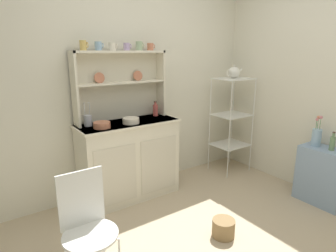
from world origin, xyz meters
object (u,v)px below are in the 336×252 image
at_px(utensil_jar, 88,120).
at_px(porcelain_teapot, 234,72).
at_px(floor_basket, 223,228).
at_px(hutch_cabinet, 129,159).
at_px(jam_bottle, 155,110).
at_px(hutch_shelf_unit, 119,80).
at_px(bowl_mixing_large, 102,125).
at_px(wire_chair, 87,222).
at_px(oil_bottle, 332,143).
at_px(bakers_rack, 232,113).
at_px(flower_vase, 317,136).
at_px(cup_gold_0, 83,45).
at_px(side_shelf_blue, 322,176).

xyz_separation_m(utensil_jar, porcelain_teapot, (1.87, -0.19, 0.41)).
bearing_deg(floor_basket, utensil_jar, 121.79).
relative_size(hutch_cabinet, porcelain_teapot, 4.64).
relative_size(jam_bottle, porcelain_teapot, 0.73).
distance_m(hutch_shelf_unit, bowl_mixing_large, 0.56).
relative_size(bowl_mixing_large, porcelain_teapot, 0.71).
relative_size(wire_chair, floor_basket, 4.23).
bearing_deg(utensil_jar, porcelain_teapot, -5.75).
distance_m(hutch_cabinet, bowl_mixing_large, 0.56).
bearing_deg(oil_bottle, hutch_shelf_unit, 137.42).
bearing_deg(floor_basket, oil_bottle, -9.52).
xyz_separation_m(bakers_rack, porcelain_teapot, (-0.00, 0.00, 0.53)).
distance_m(bakers_rack, flower_vase, 1.08).
bearing_deg(oil_bottle, wire_chair, 172.26).
relative_size(wire_chair, oil_bottle, 4.31).
height_order(jam_bottle, utensil_jar, utensil_jar).
bearing_deg(jam_bottle, hutch_cabinet, -167.92).
bearing_deg(hutch_cabinet, utensil_jar, 169.04).
height_order(bowl_mixing_large, utensil_jar, utensil_jar).
bearing_deg(flower_vase, cup_gold_0, 147.31).
bearing_deg(hutch_cabinet, cup_gold_0, 162.14).
xyz_separation_m(wire_chair, flower_vase, (2.47, -0.17, 0.20)).
xyz_separation_m(hutch_shelf_unit, oil_bottle, (1.64, -1.51, -0.61)).
height_order(porcelain_teapot, flower_vase, porcelain_teapot).
xyz_separation_m(bowl_mixing_large, porcelain_teapot, (1.79, -0.04, 0.44)).
bearing_deg(bowl_mixing_large, cup_gold_0, 107.35).
relative_size(wire_chair, utensil_jar, 3.52).
xyz_separation_m(bowl_mixing_large, utensil_jar, (-0.08, 0.15, 0.03)).
distance_m(hutch_cabinet, wire_chair, 1.30).
relative_size(hutch_cabinet, jam_bottle, 6.37).
bearing_deg(cup_gold_0, flower_vase, -32.69).
relative_size(hutch_cabinet, bakers_rack, 0.86).
bearing_deg(side_shelf_blue, bakers_rack, 98.13).
relative_size(hutch_shelf_unit, wire_chair, 1.20).
bearing_deg(floor_basket, wire_chair, 174.25).
relative_size(cup_gold_0, oil_bottle, 0.48).
xyz_separation_m(side_shelf_blue, porcelain_teapot, (-0.17, 1.18, 1.03)).
height_order(hutch_shelf_unit, cup_gold_0, cup_gold_0).
distance_m(hutch_cabinet, jam_bottle, 0.64).
xyz_separation_m(floor_basket, cup_gold_0, (-0.72, 1.25, 1.57)).
height_order(bakers_rack, bowl_mixing_large, bakers_rack).
bearing_deg(bowl_mixing_large, bakers_rack, -1.19).
relative_size(hutch_cabinet, flower_vase, 3.28).
height_order(floor_basket, utensil_jar, utensil_jar).
distance_m(side_shelf_blue, oil_bottle, 0.39).
relative_size(hutch_shelf_unit, cup_gold_0, 10.79).
bearing_deg(side_shelf_blue, wire_chair, 173.35).
bearing_deg(bowl_mixing_large, floor_basket, -57.86).
distance_m(side_shelf_blue, bowl_mixing_large, 2.38).
distance_m(jam_bottle, flower_vase, 1.78).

